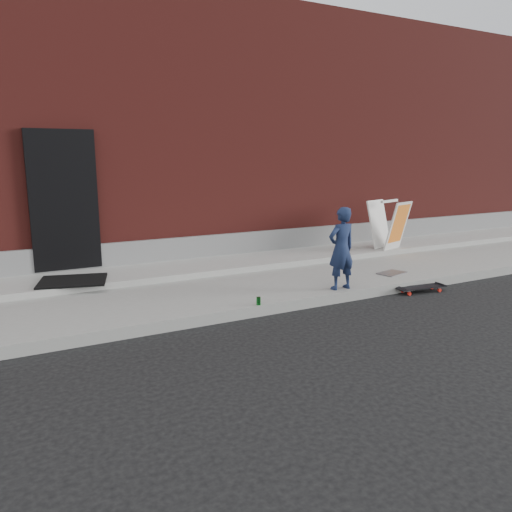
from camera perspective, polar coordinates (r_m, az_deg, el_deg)
ground at (r=7.00m, az=4.85°, el=-6.19°), size 80.00×80.00×0.00m
sidewalk at (r=8.23m, az=-0.81°, el=-2.93°), size 20.00×3.00×0.15m
apron at (r=8.99m, az=-3.43°, el=-0.90°), size 20.00×1.20×0.10m
building at (r=13.11m, az=-12.18°, el=12.83°), size 20.00×8.10×5.00m
child at (r=7.46m, az=9.73°, el=0.85°), size 0.46×0.30×1.23m
skateboard at (r=8.27m, az=18.33°, el=-3.44°), size 0.85×0.32×0.09m
pizza_sign at (r=10.47m, az=14.99°, el=3.52°), size 0.78×0.85×0.99m
soda_can at (r=6.69m, az=0.29°, el=-5.17°), size 0.06×0.06×0.11m
doormat at (r=7.99m, az=-20.20°, el=-2.68°), size 1.12×0.99×0.03m
utility_plate at (r=8.77m, az=15.25°, el=-1.89°), size 0.54×0.42×0.01m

